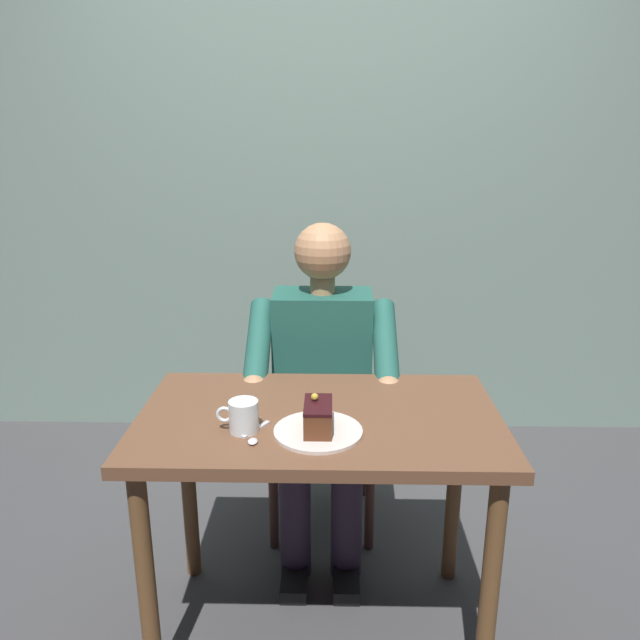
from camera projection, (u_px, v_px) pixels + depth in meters
name	position (u px, v px, depth m)	size (l,w,h in m)	color
ground_plane	(319.00, 626.00, 1.94)	(14.00, 14.00, 0.00)	#424143
cafe_rear_panel	(326.00, 138.00, 2.92)	(6.40, 0.12, 3.00)	gray
dining_table	(319.00, 447.00, 1.75)	(1.03, 0.61, 0.75)	brown
chair	(323.00, 400.00, 2.41)	(0.42, 0.42, 0.90)	brown
seated_person	(322.00, 385.00, 2.21)	(0.53, 0.58, 1.22)	#225A4D
dessert_plate	(319.00, 431.00, 1.61)	(0.24, 0.24, 0.01)	silver
cake_slice	(319.00, 416.00, 1.59)	(0.07, 0.13, 0.10)	#5C301A
coffee_cup	(243.00, 415.00, 1.61)	(0.11, 0.08, 0.09)	silver
dessert_spoon	(254.00, 436.00, 1.59)	(0.07, 0.14, 0.01)	silver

